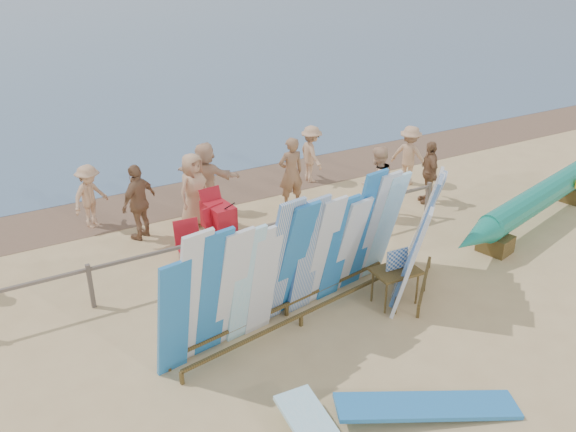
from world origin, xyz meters
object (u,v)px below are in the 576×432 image
flat_board_d (427,414)px  beachgoer_3 (90,196)px  beachgoer_4 (139,202)px  outrigger_canoe (540,199)px  beachgoer_9 (311,154)px  side_surfboard_rack (418,237)px  beachgoer_10 (429,172)px  beach_chair_left (190,249)px  beachgoer_7 (291,173)px  vendor_table (395,285)px  beachgoer_6 (194,190)px  main_surfboard_rack (294,265)px  beach_chair_right (222,236)px  beachgoer_extra_0 (409,155)px  beachgoer_8 (377,183)px  stroller (219,222)px

flat_board_d → beachgoer_3: (-2.77, 8.59, 0.76)m
beachgoer_3 → beachgoer_4: (0.83, -1.12, 0.12)m
outrigger_canoe → beachgoer_9: bearing=108.3°
side_surfboard_rack → beachgoer_9: 5.91m
beachgoer_10 → side_surfboard_rack: bearing=-21.5°
outrigger_canoe → beach_chair_left: outrigger_canoe is taller
outrigger_canoe → beachgoer_10: (-1.40, 2.28, 0.16)m
outrigger_canoe → beachgoer_7: bearing=125.8°
vendor_table → beachgoer_6: 5.38m
main_surfboard_rack → beach_chair_right: bearing=80.1°
beachgoer_3 → side_surfboard_rack: bearing=-83.2°
beachgoer_3 → beachgoer_extra_0: size_ratio=0.94×
beachgoer_8 → beachgoer_7: size_ratio=0.99×
beachgoer_10 → beachgoer_7: beachgoer_7 is taller
beach_chair_left → beachgoer_6: (0.72, 1.54, 0.64)m
vendor_table → beach_chair_left: vendor_table is taller
stroller → beachgoer_7: bearing=13.4°
main_surfboard_rack → beach_chair_left: size_ratio=6.13×
main_surfboard_rack → beachgoer_4: size_ratio=2.94×
beachgoer_8 → beachgoer_7: bearing=-51.1°
flat_board_d → beachgoer_3: size_ratio=1.77×
main_surfboard_rack → beachgoer_extra_0: 7.23m
stroller → beachgoer_extra_0: 5.92m
outrigger_canoe → beachgoer_4: 9.23m
flat_board_d → beachgoer_9: (3.17, 8.51, 0.79)m
beachgoer_3 → beachgoer_6: 2.40m
vendor_table → stroller: (-1.87, 3.89, 0.10)m
side_surfboard_rack → beachgoer_4: bearing=86.8°
beachgoer_8 → beachgoer_extra_0: beachgoer_8 is taller
side_surfboard_rack → beachgoer_7: (-0.17, 4.56, -0.24)m
flat_board_d → beachgoer_10: size_ratio=1.67×
beachgoer_9 → vendor_table: bearing=168.8°
beachgoer_extra_0 → main_surfboard_rack: bearing=95.3°
vendor_table → beachgoer_8: 3.77m
beachgoer_7 → beachgoer_extra_0: bearing=179.4°
beach_chair_left → beachgoer_6: 1.82m
beachgoer_3 → main_surfboard_rack: bearing=-100.8°
beachgoer_extra_0 → stroller: bearing=66.6°
beach_chair_right → beachgoer_6: size_ratio=0.53×
flat_board_d → beachgoer_7: 7.57m
side_surfboard_rack → vendor_table: 1.00m
vendor_table → beach_chair_right: bearing=120.9°
vendor_table → beachgoer_10: (3.64, 3.31, 0.43)m
main_surfboard_rack → beachgoer_9: bearing=46.3°
beachgoer_6 → beachgoer_9: 3.93m
beach_chair_left → stroller: bearing=33.7°
outrigger_canoe → beachgoer_4: beachgoer_4 is taller
beachgoer_3 → beachgoer_6: (2.14, -1.08, 0.12)m
outrigger_canoe → vendor_table: size_ratio=6.26×
outrigger_canoe → beachgoer_10: beachgoer_10 is taller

